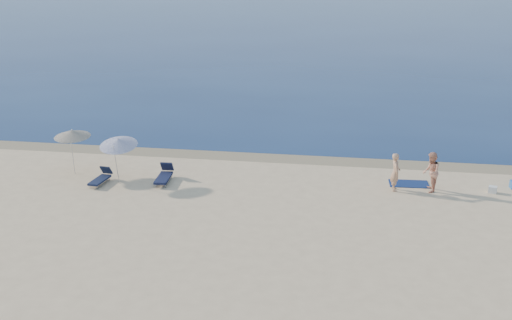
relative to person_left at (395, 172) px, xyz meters
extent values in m
cube|color=#0C2049|center=(-2.87, 84.24, -0.85)|extent=(240.00, 160.00, 0.01)
cube|color=#847254|center=(-2.87, 3.64, -0.85)|extent=(240.00, 1.60, 0.00)
imported|color=tan|center=(0.00, 0.00, 0.00)|extent=(0.46, 0.65, 1.71)
imported|color=tan|center=(1.53, 0.11, 0.04)|extent=(0.72, 0.90, 1.78)
cube|color=#0E1E4A|center=(0.70, 0.86, -0.84)|extent=(1.81, 1.07, 0.03)
cube|color=silver|center=(4.25, 0.33, -0.71)|extent=(0.42, 0.39, 0.30)
cylinder|color=silver|center=(-12.35, -1.28, 0.09)|extent=(0.04, 0.46, 1.96)
cone|color=white|center=(-12.35, -0.87, 1.05)|extent=(1.72, 1.74, 0.66)
sphere|color=silver|center=(-12.35, -0.87, 1.22)|extent=(0.06, 0.06, 0.06)
cylinder|color=silver|center=(-14.87, -0.26, 0.11)|extent=(0.04, 0.20, 2.03)
cone|color=beige|center=(-14.87, -0.10, 1.12)|extent=(1.69, 1.71, 0.45)
sphere|color=silver|center=(-14.87, -0.10, 1.30)|extent=(0.06, 0.06, 0.06)
cube|color=#141C37|center=(-13.19, -1.32, -0.66)|extent=(0.65, 1.40, 0.09)
cube|color=#141C37|center=(-13.11, -0.65, -0.40)|extent=(0.53, 0.38, 0.44)
cylinder|color=#A5A5AD|center=(-12.99, -1.34, -0.76)|extent=(0.03, 0.03, 0.20)
cube|color=#131935|center=(-10.38, -0.67, -0.63)|extent=(0.65, 1.56, 0.10)
cube|color=#131935|center=(-10.42, 0.10, -0.34)|extent=(0.58, 0.40, 0.50)
cylinder|color=#A5A5AD|center=(-10.16, -0.65, -0.74)|extent=(0.03, 0.03, 0.23)
camera|label=1|loc=(-1.99, -27.09, 9.60)|focal=45.00mm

